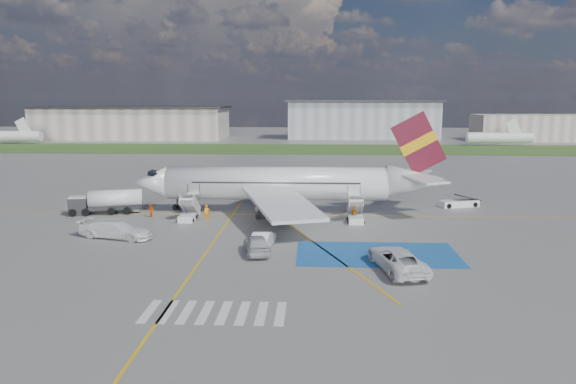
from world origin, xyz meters
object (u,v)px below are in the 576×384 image
(belt_loader, at_px, (459,204))
(van_white_a, at_px, (397,256))
(gpu_cart, at_px, (132,207))
(car_silver_b, at_px, (263,239))
(car_silver_a, at_px, (257,244))
(fuel_tanker, at_px, (106,204))
(airliner, at_px, (289,183))
(van_white_b, at_px, (115,227))

(belt_loader, bearing_deg, van_white_a, -130.84)
(gpu_cart, height_order, car_silver_b, car_silver_b)
(car_silver_a, distance_m, van_white_a, 12.27)
(gpu_cart, bearing_deg, belt_loader, -5.98)
(fuel_tanker, bearing_deg, car_silver_b, -49.69)
(airliner, bearing_deg, van_white_a, -66.94)
(fuel_tanker, distance_m, van_white_a, 36.93)
(fuel_tanker, xyz_separation_m, belt_loader, (42.38, 6.24, -0.78))
(fuel_tanker, bearing_deg, belt_loader, -5.90)
(airliner, bearing_deg, van_white_b, -140.41)
(airliner, distance_m, car_silver_a, 18.64)
(fuel_tanker, height_order, gpu_cart, fuel_tanker)
(airliner, relative_size, car_silver_b, 7.99)
(car_silver_a, bearing_deg, car_silver_b, -112.45)
(fuel_tanker, distance_m, gpu_cart, 2.87)
(car_silver_b, distance_m, van_white_a, 12.83)
(van_white_a, relative_size, van_white_b, 1.08)
(fuel_tanker, height_order, car_silver_a, fuel_tanker)
(car_silver_b, height_order, van_white_b, van_white_b)
(belt_loader, relative_size, van_white_a, 0.87)
(car_silver_a, xyz_separation_m, van_white_b, (-14.25, 4.90, 0.28))
(van_white_b, bearing_deg, car_silver_b, -85.09)
(car_silver_a, distance_m, car_silver_b, 2.20)
(gpu_cart, distance_m, van_white_b, 12.52)
(airliner, relative_size, car_silver_a, 7.37)
(gpu_cart, bearing_deg, van_white_b, -92.23)
(fuel_tanker, bearing_deg, gpu_cart, 6.78)
(car_silver_a, bearing_deg, airliner, -109.12)
(car_silver_b, xyz_separation_m, van_white_b, (-14.61, 2.74, 0.37))
(fuel_tanker, height_order, van_white_a, fuel_tanker)
(airliner, relative_size, van_white_a, 5.91)
(airliner, height_order, fuel_tanker, airliner)
(van_white_a, bearing_deg, airliner, -78.17)
(belt_loader, height_order, van_white_a, van_white_a)
(car_silver_b, bearing_deg, car_silver_a, 86.62)
(gpu_cart, height_order, belt_loader, belt_loader)
(car_silver_a, xyz_separation_m, van_white_a, (11.57, -4.08, 0.32))
(airliner, xyz_separation_m, van_white_b, (-16.27, -13.45, -2.27))
(airliner, relative_size, fuel_tanker, 4.36)
(car_silver_a, relative_size, car_silver_b, 1.08)
(gpu_cart, bearing_deg, car_silver_b, -54.83)
(airliner, distance_m, car_silver_b, 16.49)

